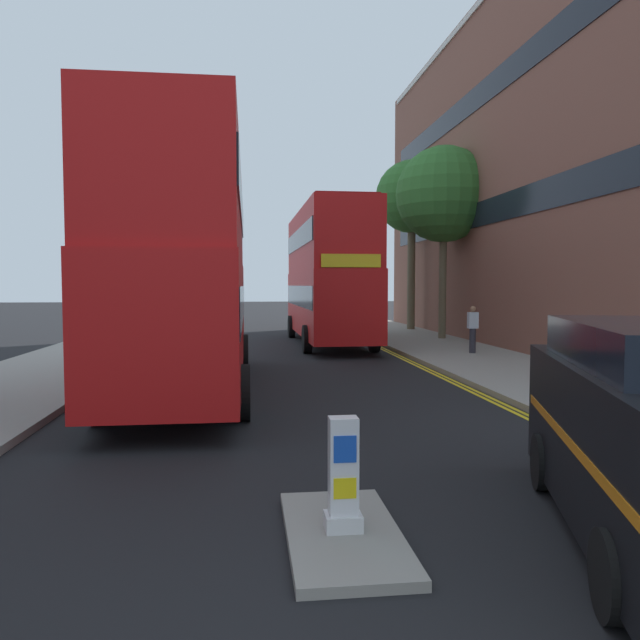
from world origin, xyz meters
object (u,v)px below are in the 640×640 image
Objects in this scene: keep_left_bollard at (343,479)px; pedestrian_far at (473,329)px; double_decker_bus_oncoming at (328,272)px; double_decker_bus_away at (188,262)px.

pedestrian_far is (6.81, 14.28, 0.38)m from keep_left_bollard.
double_decker_bus_oncoming reaches higher than keep_left_bollard.
double_decker_bus_away is 6.68× the size of pedestrian_far.
double_decker_bus_away is 1.00× the size of double_decker_bus_oncoming.
keep_left_bollard is at bearing -115.51° from pedestrian_far.
keep_left_bollard is 19.70m from double_decker_bus_oncoming.
keep_left_bollard is 0.10× the size of double_decker_bus_oncoming.
double_decker_bus_oncoming is 6.69× the size of pedestrian_far.
double_decker_bus_away reaches higher than keep_left_bollard.
keep_left_bollard is 15.82m from pedestrian_far.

